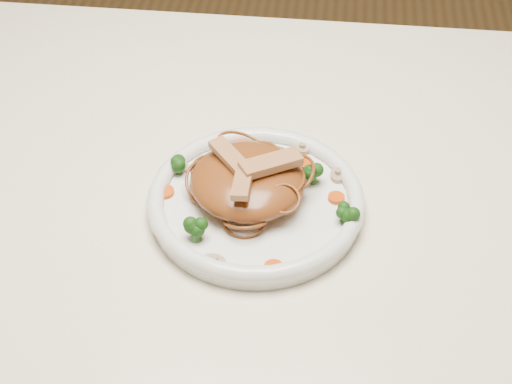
# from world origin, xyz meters

# --- Properties ---
(table) EXTENTS (1.20, 0.80, 0.75)m
(table) POSITION_xyz_m (0.00, 0.00, 0.65)
(table) COLOR beige
(table) RESTS_ON ground
(plate) EXTENTS (0.27, 0.27, 0.02)m
(plate) POSITION_xyz_m (0.02, -0.04, 0.76)
(plate) COLOR white
(plate) RESTS_ON table
(noodle_mound) EXTENTS (0.14, 0.14, 0.04)m
(noodle_mound) POSITION_xyz_m (0.01, -0.03, 0.79)
(noodle_mound) COLOR brown
(noodle_mound) RESTS_ON plate
(chicken_a) EXTENTS (0.07, 0.06, 0.01)m
(chicken_a) POSITION_xyz_m (0.04, -0.03, 0.82)
(chicken_a) COLOR tan
(chicken_a) RESTS_ON noodle_mound
(chicken_b) EXTENTS (0.05, 0.06, 0.01)m
(chicken_b) POSITION_xyz_m (-0.01, -0.02, 0.82)
(chicken_b) COLOR tan
(chicken_b) RESTS_ON noodle_mound
(chicken_c) EXTENTS (0.02, 0.06, 0.01)m
(chicken_c) POSITION_xyz_m (0.01, -0.06, 0.82)
(chicken_c) COLOR tan
(chicken_c) RESTS_ON noodle_mound
(broccoli_0) EXTENTS (0.04, 0.04, 0.03)m
(broccoli_0) POSITION_xyz_m (0.09, -0.00, 0.78)
(broccoli_0) COLOR #19470E
(broccoli_0) RESTS_ON plate
(broccoli_1) EXTENTS (0.03, 0.03, 0.03)m
(broccoli_1) POSITION_xyz_m (-0.08, -0.00, 0.78)
(broccoli_1) COLOR #19470E
(broccoli_1) RESTS_ON plate
(broccoli_2) EXTENTS (0.03, 0.03, 0.03)m
(broccoli_2) POSITION_xyz_m (-0.04, -0.11, 0.78)
(broccoli_2) COLOR #19470E
(broccoli_2) RESTS_ON plate
(broccoli_3) EXTENTS (0.03, 0.03, 0.03)m
(broccoli_3) POSITION_xyz_m (0.13, -0.07, 0.78)
(broccoli_3) COLOR #19470E
(broccoli_3) RESTS_ON plate
(carrot_0) EXTENTS (0.03, 0.03, 0.00)m
(carrot_0) POSITION_xyz_m (0.08, 0.03, 0.77)
(carrot_0) COLOR #CB4B07
(carrot_0) RESTS_ON plate
(carrot_1) EXTENTS (0.03, 0.03, 0.00)m
(carrot_1) POSITION_xyz_m (-0.09, -0.04, 0.77)
(carrot_1) COLOR #CB4B07
(carrot_1) RESTS_ON plate
(carrot_2) EXTENTS (0.02, 0.02, 0.00)m
(carrot_2) POSITION_xyz_m (0.12, -0.03, 0.77)
(carrot_2) COLOR #CB4B07
(carrot_2) RESTS_ON plate
(carrot_3) EXTENTS (0.02, 0.02, 0.00)m
(carrot_3) POSITION_xyz_m (-0.01, 0.05, 0.77)
(carrot_3) COLOR #CB4B07
(carrot_3) RESTS_ON plate
(carrot_4) EXTENTS (0.03, 0.03, 0.00)m
(carrot_4) POSITION_xyz_m (0.05, -0.15, 0.77)
(carrot_4) COLOR #CB4B07
(carrot_4) RESTS_ON plate
(mushroom_0) EXTENTS (0.03, 0.03, 0.01)m
(mushroom_0) POSITION_xyz_m (-0.01, -0.15, 0.77)
(mushroom_0) COLOR tan
(mushroom_0) RESTS_ON plate
(mushroom_1) EXTENTS (0.03, 0.03, 0.01)m
(mushroom_1) POSITION_xyz_m (0.12, 0.01, 0.77)
(mushroom_1) COLOR tan
(mushroom_1) RESTS_ON plate
(mushroom_2) EXTENTS (0.03, 0.03, 0.01)m
(mushroom_2) POSITION_xyz_m (-0.07, 0.00, 0.77)
(mushroom_2) COLOR tan
(mushroom_2) RESTS_ON plate
(mushroom_3) EXTENTS (0.03, 0.03, 0.01)m
(mushroom_3) POSITION_xyz_m (0.07, 0.05, 0.77)
(mushroom_3) COLOR tan
(mushroom_3) RESTS_ON plate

